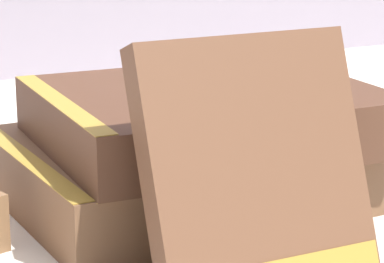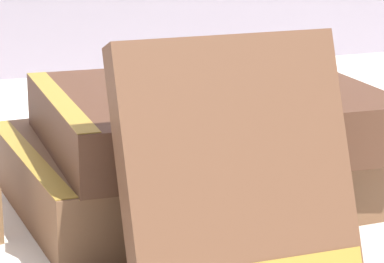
# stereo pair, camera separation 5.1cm
# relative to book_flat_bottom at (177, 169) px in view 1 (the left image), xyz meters

# --- Properties ---
(ground_plane) EXTENTS (3.00, 3.00, 0.00)m
(ground_plane) POSITION_rel_book_flat_bottom_xyz_m (-0.04, -0.03, -0.02)
(ground_plane) COLOR silver
(book_flat_bottom) EXTENTS (0.22, 0.18, 0.04)m
(book_flat_bottom) POSITION_rel_book_flat_bottom_xyz_m (0.00, 0.00, 0.00)
(book_flat_bottom) COLOR brown
(book_flat_bottom) RESTS_ON ground_plane
(book_flat_top) EXTENTS (0.20, 0.17, 0.03)m
(book_flat_top) POSITION_rel_book_flat_bottom_xyz_m (0.01, -0.01, 0.04)
(book_flat_top) COLOR #4C2D1E
(book_flat_top) RESTS_ON book_flat_bottom
(book_leaning_front) EXTENTS (0.12, 0.06, 0.12)m
(book_leaning_front) POSITION_rel_book_flat_bottom_xyz_m (-0.02, -0.12, 0.04)
(book_leaning_front) COLOR brown
(book_leaning_front) RESTS_ON ground_plane
(pocket_watch) EXTENTS (0.05, 0.06, 0.01)m
(pocket_watch) POSITION_rel_book_flat_bottom_xyz_m (0.05, -0.01, 0.06)
(pocket_watch) COLOR silver
(pocket_watch) RESTS_ON book_flat_top
(reading_glasses) EXTENTS (0.10, 0.06, 0.00)m
(reading_glasses) POSITION_rel_book_flat_bottom_xyz_m (-0.06, 0.17, -0.02)
(reading_glasses) COLOR #ADADB2
(reading_glasses) RESTS_ON ground_plane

